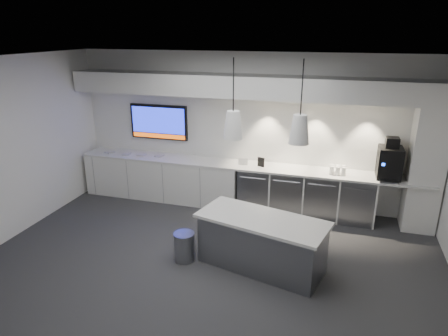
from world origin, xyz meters
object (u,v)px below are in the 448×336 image
(wall_tv, at_px, (159,122))
(island, at_px, (261,242))
(bin, at_px, (184,247))
(coffee_machine, at_px, (390,161))

(wall_tv, bearing_deg, island, -40.49)
(wall_tv, xyz_separation_m, bin, (1.50, -2.43, -1.33))
(wall_tv, distance_m, island, 3.70)
(bin, bearing_deg, coffee_machine, 35.93)
(wall_tv, height_order, bin, wall_tv)
(wall_tv, relative_size, coffee_machine, 1.71)
(wall_tv, distance_m, bin, 3.15)
(bin, relative_size, coffee_machine, 0.62)
(bin, xyz_separation_m, coffee_machine, (3.01, 2.19, 0.97))
(bin, bearing_deg, wall_tv, 121.68)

